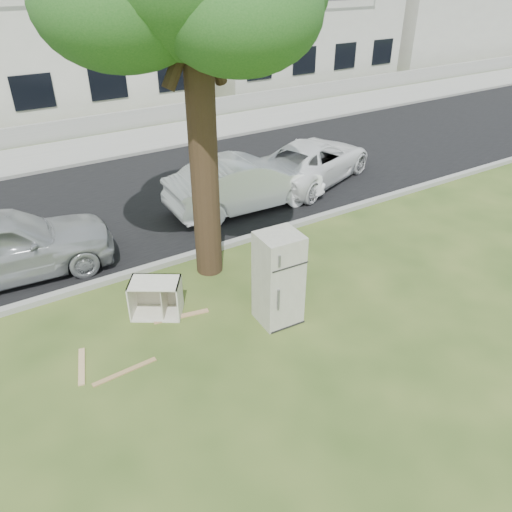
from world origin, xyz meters
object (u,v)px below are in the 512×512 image
car_right (312,160)px  cabinet (156,298)px  car_center (245,183)px  car_left (3,245)px  fridge (278,279)px

car_right → cabinet: bearing=99.2°
cabinet → car_center: 4.90m
car_center → car_left: size_ratio=0.97×
car_right → car_left: (-8.53, -0.91, 0.13)m
cabinet → car_right: car_right is taller
cabinet → car_right: 7.45m
fridge → car_center: 4.84m
fridge → car_right: fridge is taller
car_right → car_left: size_ratio=1.01×
car_right → car_left: car_left is taller
car_right → fridge: bearing=116.5°
car_center → car_left: car_left is taller
car_center → car_right: 2.74m
fridge → car_left: fridge is taller
fridge → cabinet: 2.29m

